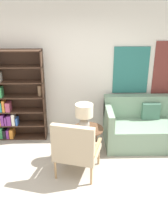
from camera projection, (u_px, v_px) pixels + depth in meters
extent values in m
plane|color=#B2A899|center=(72.00, 196.00, 3.72)|extent=(14.00, 14.00, 0.00)
cube|color=silver|center=(73.00, 73.00, 5.06)|extent=(6.40, 0.06, 2.70)
cube|color=#286B66|center=(131.00, 70.00, 5.02)|extent=(0.71, 0.02, 0.94)
cube|color=#422B1E|center=(44.00, 96.00, 5.05)|extent=(0.02, 0.30, 1.85)
cube|color=#422B1E|center=(12.00, 50.00, 4.68)|extent=(1.09, 0.30, 0.02)
cube|color=#422B1E|center=(22.00, 136.00, 5.39)|extent=(1.09, 0.30, 0.02)
cube|color=#422B1E|center=(19.00, 94.00, 5.17)|extent=(1.09, 0.01, 1.85)
cube|color=#422B1E|center=(20.00, 124.00, 5.28)|extent=(1.09, 0.30, 0.02)
cube|color=#338C4C|center=(2.00, 132.00, 5.31)|extent=(0.06, 0.23, 0.24)
cube|color=black|center=(5.00, 133.00, 5.32)|extent=(0.05, 0.21, 0.19)
cube|color=#7A338C|center=(9.00, 133.00, 5.32)|extent=(0.05, 0.21, 0.19)
cube|color=orange|center=(12.00, 132.00, 5.33)|extent=(0.07, 0.24, 0.20)
cube|color=#422B1E|center=(19.00, 110.00, 5.16)|extent=(1.09, 0.30, 0.02)
cube|color=gold|center=(0.00, 119.00, 5.19)|extent=(0.05, 0.21, 0.22)
cube|color=#7A338C|center=(3.00, 119.00, 5.20)|extent=(0.06, 0.25, 0.23)
cube|color=#7A338C|center=(6.00, 121.00, 5.18)|extent=(0.04, 0.17, 0.18)
cube|color=#7A338C|center=(10.00, 120.00, 5.18)|extent=(0.08, 0.19, 0.21)
cube|color=silver|center=(14.00, 119.00, 5.17)|extent=(0.06, 0.18, 0.25)
cube|color=#2D56A8|center=(17.00, 121.00, 5.19)|extent=(0.04, 0.17, 0.16)
cube|color=#422B1E|center=(17.00, 96.00, 5.04)|extent=(1.09, 0.30, 0.02)
cube|color=teal|center=(1.00, 106.00, 5.08)|extent=(0.06, 0.21, 0.18)
cube|color=orange|center=(4.00, 105.00, 5.06)|extent=(0.05, 0.19, 0.24)
cube|color=#B24C6B|center=(8.00, 106.00, 5.07)|extent=(0.09, 0.20, 0.19)
cube|color=#422B1E|center=(16.00, 82.00, 4.92)|extent=(1.09, 0.30, 0.02)
cube|color=#338C4C|center=(0.00, 92.00, 4.94)|extent=(0.08, 0.17, 0.21)
cylinder|color=#8C6B4C|center=(40.00, 91.00, 5.00)|extent=(0.09, 0.09, 0.21)
cube|color=#422B1E|center=(14.00, 66.00, 4.80)|extent=(1.09, 0.30, 0.02)
cylinder|color=tan|center=(99.00, 156.00, 4.40)|extent=(0.04, 0.04, 0.34)
cylinder|color=tan|center=(67.00, 151.00, 4.54)|extent=(0.04, 0.04, 0.34)
cylinder|color=tan|center=(91.00, 175.00, 3.89)|extent=(0.04, 0.04, 0.34)
cylinder|color=tan|center=(55.00, 170.00, 4.03)|extent=(0.04, 0.04, 0.34)
cube|color=tan|center=(78.00, 152.00, 4.14)|extent=(0.83, 0.81, 0.08)
cube|color=tan|center=(73.00, 143.00, 3.76)|extent=(0.68, 0.28, 0.57)
cube|color=tan|center=(97.00, 147.00, 4.01)|extent=(0.21, 0.58, 0.04)
cube|color=tan|center=(59.00, 142.00, 4.15)|extent=(0.21, 0.58, 0.04)
cube|color=gray|center=(151.00, 134.00, 5.04)|extent=(1.87, 0.91, 0.47)
cube|color=gray|center=(149.00, 106.00, 5.18)|extent=(1.87, 0.20, 0.46)
cube|color=gray|center=(109.00, 116.00, 4.87)|extent=(0.12, 0.91, 0.32)
cube|color=#4C7A66|center=(151.00, 111.00, 5.07)|extent=(0.36, 0.12, 0.34)
cylinder|color=brown|center=(88.00, 129.00, 4.54)|extent=(0.58, 0.58, 0.02)
cylinder|color=brown|center=(87.00, 138.00, 4.80)|extent=(0.03, 0.03, 0.53)
cylinder|color=brown|center=(80.00, 145.00, 4.56)|extent=(0.03, 0.03, 0.53)
cylinder|color=brown|center=(96.00, 145.00, 4.57)|extent=(0.03, 0.03, 0.53)
ellipsoid|color=#A59E93|center=(84.00, 125.00, 4.43)|extent=(0.20, 0.20, 0.21)
cylinder|color=tan|center=(84.00, 118.00, 4.38)|extent=(0.02, 0.02, 0.06)
cylinder|color=beige|center=(84.00, 110.00, 4.32)|extent=(0.31, 0.31, 0.22)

